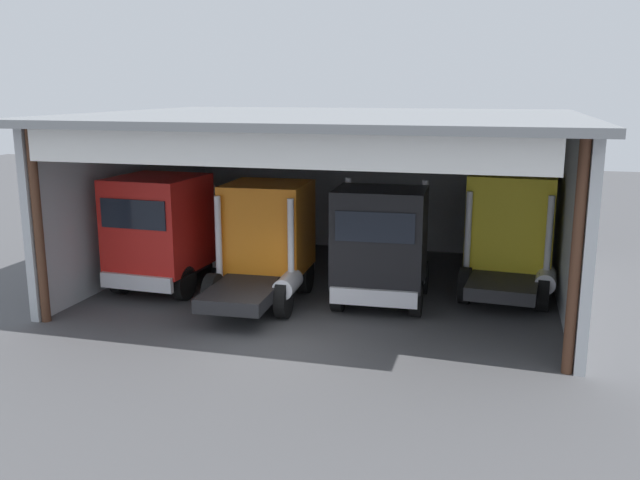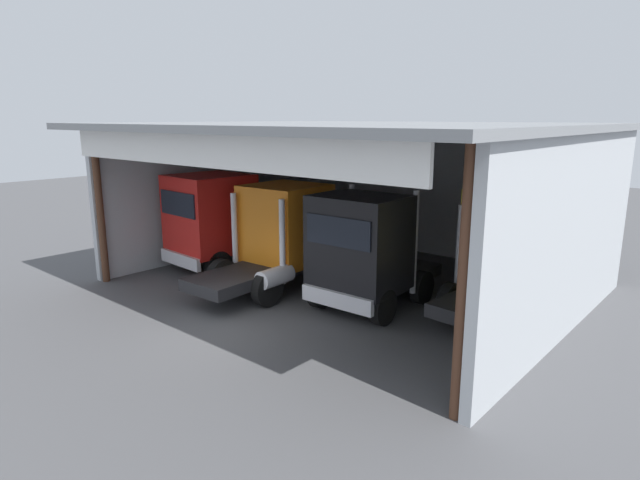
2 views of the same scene
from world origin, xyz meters
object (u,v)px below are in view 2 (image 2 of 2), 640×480
Objects in this scene: truck_yellow_yard_outside at (516,252)px; tool_cart at (337,233)px; truck_red_center_bay at (217,220)px; truck_orange_center_right_bay at (280,235)px; truck_black_center_left_bay at (365,251)px; oil_drum at (336,230)px.

truck_yellow_yard_outside is 4.55× the size of tool_cart.
truck_red_center_bay is 3.28m from truck_orange_center_right_bay.
truck_red_center_bay is at bearing 176.62° from truck_orange_center_right_bay.
truck_red_center_bay is 1.16× the size of truck_black_center_left_bay.
truck_red_center_bay is at bearing -98.55° from tool_cart.
truck_yellow_yard_outside is at bearing -164.57° from truck_red_center_bay.
oil_drum is at bearing 160.99° from truck_yellow_yard_outside.
truck_black_center_left_bay is at bearing -0.52° from truck_orange_center_right_bay.
truck_black_center_left_bay is 8.29m from tool_cart.
truck_red_center_bay is 5.95× the size of oil_drum.
truck_yellow_yard_outside is 5.04× the size of oil_drum.
truck_red_center_bay is at bearing -162.99° from truck_yellow_yard_outside.
truck_orange_center_right_bay is at bearing -68.12° from tool_cart.
oil_drum is at bearing -89.25° from truck_red_center_bay.
truck_yellow_yard_outside reaches higher than truck_red_center_bay.
truck_orange_center_right_bay is 5.64× the size of oil_drum.
truck_black_center_left_bay is 5.12× the size of oil_drum.
truck_black_center_left_bay is at bearing -45.60° from oil_drum.
truck_yellow_yard_outside is 10.88m from oil_drum.
truck_yellow_yard_outside reaches higher than oil_drum.
truck_black_center_left_bay is 4.61× the size of tool_cart.
truck_yellow_yard_outside reaches higher than truck_black_center_left_bay.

